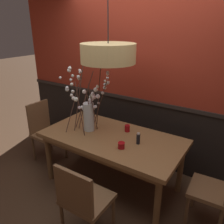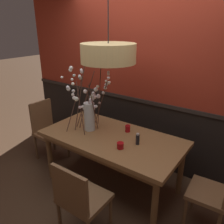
{
  "view_description": "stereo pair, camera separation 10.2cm",
  "coord_description": "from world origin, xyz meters",
  "px_view_note": "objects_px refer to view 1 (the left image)",
  "views": [
    {
      "loc": [
        1.41,
        -2.14,
        2.08
      ],
      "look_at": [
        0.0,
        0.0,
        1.07
      ],
      "focal_mm": 36.55,
      "sensor_mm": 36.0,
      "label": 1
    },
    {
      "loc": [
        1.5,
        -2.08,
        2.08
      ],
      "look_at": [
        0.0,
        0.0,
        1.07
      ],
      "focal_mm": 36.55,
      "sensor_mm": 36.0,
      "label": 2
    }
  ],
  "objects_px": {
    "chair_far_side_right": "(157,131)",
    "candle_holder_nearer_edge": "(127,128)",
    "chair_head_east_end": "(217,186)",
    "chair_head_west_end": "(45,129)",
    "pendant_lamp": "(108,53)",
    "chair_far_side_left": "(131,124)",
    "candle_holder_nearer_center": "(121,145)",
    "dining_table": "(112,142)",
    "chair_near_side_right": "(83,199)",
    "condiment_bottle": "(138,139)",
    "vase_with_blossoms": "(88,110)"
  },
  "relations": [
    {
      "from": "dining_table",
      "to": "vase_with_blossoms",
      "type": "bearing_deg",
      "value": -179.41
    },
    {
      "from": "chair_far_side_left",
      "to": "dining_table",
      "type": "bearing_deg",
      "value": -75.86
    },
    {
      "from": "candle_holder_nearer_edge",
      "to": "vase_with_blossoms",
      "type": "bearing_deg",
      "value": -153.56
    },
    {
      "from": "chair_near_side_right",
      "to": "candle_holder_nearer_edge",
      "type": "height_order",
      "value": "chair_near_side_right"
    },
    {
      "from": "chair_far_side_left",
      "to": "pendant_lamp",
      "type": "relative_size",
      "value": 0.8
    },
    {
      "from": "pendant_lamp",
      "to": "candle_holder_nearer_center",
      "type": "bearing_deg",
      "value": -33.0
    },
    {
      "from": "condiment_bottle",
      "to": "pendant_lamp",
      "type": "xyz_separation_m",
      "value": [
        -0.42,
        0.0,
        0.95
      ]
    },
    {
      "from": "chair_head_west_end",
      "to": "pendant_lamp",
      "type": "xyz_separation_m",
      "value": [
        1.2,
        0.04,
        1.24
      ]
    },
    {
      "from": "chair_far_side_right",
      "to": "chair_head_east_end",
      "type": "xyz_separation_m",
      "value": [
        1.02,
        -0.83,
        -0.02
      ]
    },
    {
      "from": "chair_far_side_right",
      "to": "candle_holder_nearer_edge",
      "type": "bearing_deg",
      "value": -104.5
    },
    {
      "from": "condiment_bottle",
      "to": "chair_head_west_end",
      "type": "bearing_deg",
      "value": -178.83
    },
    {
      "from": "chair_head_west_end",
      "to": "pendant_lamp",
      "type": "bearing_deg",
      "value": 1.72
    },
    {
      "from": "chair_far_side_left",
      "to": "chair_far_side_right",
      "type": "bearing_deg",
      "value": -5.74
    },
    {
      "from": "candle_holder_nearer_center",
      "to": "candle_holder_nearer_edge",
      "type": "xyz_separation_m",
      "value": [
        -0.16,
        0.41,
        0.01
      ]
    },
    {
      "from": "candle_holder_nearer_edge",
      "to": "condiment_bottle",
      "type": "relative_size",
      "value": 0.64
    },
    {
      "from": "dining_table",
      "to": "chair_near_side_right",
      "type": "relative_size",
      "value": 2.02
    },
    {
      "from": "chair_near_side_right",
      "to": "pendant_lamp",
      "type": "height_order",
      "value": "pendant_lamp"
    },
    {
      "from": "chair_head_east_end",
      "to": "pendant_lamp",
      "type": "distance_m",
      "value": 1.82
    },
    {
      "from": "dining_table",
      "to": "chair_far_side_left",
      "type": "xyz_separation_m",
      "value": [
        -0.23,
        0.9,
        -0.14
      ]
    },
    {
      "from": "chair_far_side_right",
      "to": "candle_holder_nearer_edge",
      "type": "height_order",
      "value": "chair_far_side_right"
    },
    {
      "from": "chair_far_side_right",
      "to": "condiment_bottle",
      "type": "height_order",
      "value": "chair_far_side_right"
    },
    {
      "from": "dining_table",
      "to": "condiment_bottle",
      "type": "height_order",
      "value": "condiment_bottle"
    },
    {
      "from": "chair_head_west_end",
      "to": "condiment_bottle",
      "type": "relative_size",
      "value": 6.63
    },
    {
      "from": "chair_far_side_right",
      "to": "candle_holder_nearer_edge",
      "type": "xyz_separation_m",
      "value": [
        -0.16,
        -0.63,
        0.25
      ]
    },
    {
      "from": "dining_table",
      "to": "condiment_bottle",
      "type": "distance_m",
      "value": 0.39
    },
    {
      "from": "condiment_bottle",
      "to": "chair_head_east_end",
      "type": "bearing_deg",
      "value": 1.07
    },
    {
      "from": "chair_head_west_end",
      "to": "vase_with_blossoms",
      "type": "height_order",
      "value": "vase_with_blossoms"
    },
    {
      "from": "chair_far_side_left",
      "to": "candle_holder_nearer_edge",
      "type": "height_order",
      "value": "chair_far_side_left"
    },
    {
      "from": "chair_far_side_right",
      "to": "pendant_lamp",
      "type": "relative_size",
      "value": 0.85
    },
    {
      "from": "dining_table",
      "to": "chair_far_side_right",
      "type": "xyz_separation_m",
      "value": [
        0.25,
        0.86,
        -0.12
      ]
    },
    {
      "from": "dining_table",
      "to": "chair_near_side_right",
      "type": "xyz_separation_m",
      "value": [
        0.23,
        -0.85,
        -0.15
      ]
    },
    {
      "from": "chair_head_east_end",
      "to": "candle_holder_nearer_edge",
      "type": "xyz_separation_m",
      "value": [
        -1.18,
        0.2,
        0.27
      ]
    },
    {
      "from": "chair_far_side_right",
      "to": "vase_with_blossoms",
      "type": "xyz_separation_m",
      "value": [
        -0.63,
        -0.86,
        0.49
      ]
    },
    {
      "from": "candle_holder_nearer_edge",
      "to": "dining_table",
      "type": "bearing_deg",
      "value": -111.8
    },
    {
      "from": "dining_table",
      "to": "chair_head_east_end",
      "type": "distance_m",
      "value": 1.28
    },
    {
      "from": "chair_head_west_end",
      "to": "chair_far_side_right",
      "type": "height_order",
      "value": "chair_far_side_right"
    },
    {
      "from": "dining_table",
      "to": "chair_near_side_right",
      "type": "height_order",
      "value": "chair_near_side_right"
    },
    {
      "from": "chair_head_west_end",
      "to": "chair_far_side_left",
      "type": "bearing_deg",
      "value": 41.87
    },
    {
      "from": "dining_table",
      "to": "pendant_lamp",
      "type": "bearing_deg",
      "value": 166.63
    },
    {
      "from": "candle_holder_nearer_center",
      "to": "candle_holder_nearer_edge",
      "type": "distance_m",
      "value": 0.44
    },
    {
      "from": "vase_with_blossoms",
      "to": "pendant_lamp",
      "type": "bearing_deg",
      "value": 3.33
    },
    {
      "from": "dining_table",
      "to": "chair_far_side_left",
      "type": "height_order",
      "value": "chair_far_side_left"
    },
    {
      "from": "chair_far_side_right",
      "to": "vase_with_blossoms",
      "type": "height_order",
      "value": "vase_with_blossoms"
    },
    {
      "from": "vase_with_blossoms",
      "to": "candle_holder_nearer_center",
      "type": "bearing_deg",
      "value": -16.44
    },
    {
      "from": "chair_head_west_end",
      "to": "candle_holder_nearer_edge",
      "type": "distance_m",
      "value": 1.4
    },
    {
      "from": "vase_with_blossoms",
      "to": "chair_near_side_right",
      "type": "bearing_deg",
      "value": -54.86
    },
    {
      "from": "pendant_lamp",
      "to": "condiment_bottle",
      "type": "bearing_deg",
      "value": -0.39
    },
    {
      "from": "pendant_lamp",
      "to": "chair_far_side_left",
      "type": "bearing_deg",
      "value": 100.66
    },
    {
      "from": "chair_near_side_right",
      "to": "vase_with_blossoms",
      "type": "relative_size",
      "value": 1.05
    },
    {
      "from": "candle_holder_nearer_center",
      "to": "dining_table",
      "type": "bearing_deg",
      "value": 143.18
    }
  ]
}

